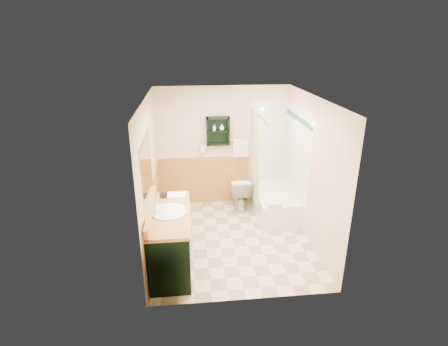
% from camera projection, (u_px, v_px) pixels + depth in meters
% --- Properties ---
extents(floor, '(3.00, 3.00, 0.00)m').
position_uv_depth(floor, '(232.00, 239.00, 6.01)').
color(floor, beige).
rests_on(floor, ground).
extents(back_wall, '(2.60, 0.04, 2.40)m').
position_uv_depth(back_wall, '(223.00, 147.00, 6.99)').
color(back_wall, '#F6E1C1').
rests_on(back_wall, ground).
extents(left_wall, '(0.04, 3.00, 2.40)m').
position_uv_depth(left_wall, '(149.00, 177.00, 5.45)').
color(left_wall, '#F6E1C1').
rests_on(left_wall, ground).
extents(right_wall, '(0.04, 3.00, 2.40)m').
position_uv_depth(right_wall, '(312.00, 171.00, 5.71)').
color(right_wall, '#F6E1C1').
rests_on(right_wall, ground).
extents(ceiling, '(2.60, 3.00, 0.04)m').
position_uv_depth(ceiling, '(233.00, 97.00, 5.14)').
color(ceiling, white).
rests_on(ceiling, back_wall).
extents(wainscot_left, '(2.98, 2.98, 1.00)m').
position_uv_depth(wainscot_left, '(154.00, 217.00, 5.70)').
color(wainscot_left, tan).
rests_on(wainscot_left, left_wall).
extents(wainscot_back, '(2.58, 2.58, 1.00)m').
position_uv_depth(wainscot_back, '(223.00, 179.00, 7.21)').
color(wainscot_back, tan).
rests_on(wainscot_back, back_wall).
extents(mirror_frame, '(1.30, 1.30, 1.00)m').
position_uv_depth(mirror_frame, '(147.00, 172.00, 4.83)').
color(mirror_frame, olive).
rests_on(mirror_frame, left_wall).
extents(mirror_glass, '(1.20, 1.20, 0.90)m').
position_uv_depth(mirror_glass, '(147.00, 172.00, 4.83)').
color(mirror_glass, white).
rests_on(mirror_glass, left_wall).
extents(tile_right, '(1.50, 1.50, 2.10)m').
position_uv_depth(tile_right, '(296.00, 164.00, 6.46)').
color(tile_right, white).
rests_on(tile_right, right_wall).
extents(tile_back, '(0.95, 0.95, 2.10)m').
position_uv_depth(tile_back, '(273.00, 153.00, 7.10)').
color(tile_back, white).
rests_on(tile_back, back_wall).
extents(tile_accent, '(1.50, 1.50, 0.10)m').
position_uv_depth(tile_accent, '(299.00, 119.00, 6.15)').
color(tile_accent, '#134434').
rests_on(tile_accent, right_wall).
extents(wall_shelf, '(0.45, 0.15, 0.55)m').
position_uv_depth(wall_shelf, '(218.00, 131.00, 6.74)').
color(wall_shelf, black).
rests_on(wall_shelf, back_wall).
extents(hair_dryer, '(0.10, 0.24, 0.18)m').
position_uv_depth(hair_dryer, '(203.00, 148.00, 6.86)').
color(hair_dryer, white).
rests_on(hair_dryer, back_wall).
extents(towel_bar, '(0.40, 0.06, 0.40)m').
position_uv_depth(towel_bar, '(240.00, 140.00, 6.90)').
color(towel_bar, white).
rests_on(towel_bar, back_wall).
extents(curtain_rod, '(0.03, 1.60, 0.03)m').
position_uv_depth(curtain_rod, '(257.00, 114.00, 6.04)').
color(curtain_rod, silver).
rests_on(curtain_rod, back_wall).
extents(shower_curtain, '(1.05, 1.05, 1.70)m').
position_uv_depth(shower_curtain, '(254.00, 157.00, 6.51)').
color(shower_curtain, beige).
rests_on(shower_curtain, curtain_rod).
extents(vanity, '(0.59, 1.43, 0.91)m').
position_uv_depth(vanity, '(171.00, 240.00, 5.15)').
color(vanity, black).
rests_on(vanity, ground).
extents(bathtub, '(0.74, 1.50, 0.49)m').
position_uv_depth(bathtub, '(273.00, 202.00, 6.82)').
color(bathtub, white).
rests_on(bathtub, ground).
extents(toilet, '(0.39, 0.69, 0.67)m').
position_uv_depth(toilet, '(239.00, 193.00, 6.99)').
color(toilet, white).
rests_on(toilet, ground).
extents(counter_towel, '(0.29, 0.23, 0.04)m').
position_uv_depth(counter_towel, '(177.00, 195.00, 5.48)').
color(counter_towel, white).
rests_on(counter_towel, vanity).
extents(vanity_book, '(0.15, 0.03, 0.20)m').
position_uv_depth(vanity_book, '(159.00, 190.00, 5.46)').
color(vanity_book, black).
rests_on(vanity_book, vanity).
extents(tub_towel, '(0.24, 0.20, 0.07)m').
position_uv_depth(tub_towel, '(273.00, 204.00, 6.09)').
color(tub_towel, white).
rests_on(tub_towel, bathtub).
extents(soap_bottle_a, '(0.07, 0.12, 0.05)m').
position_uv_depth(soap_bottle_a, '(214.00, 129.00, 6.72)').
color(soap_bottle_a, white).
rests_on(soap_bottle_a, wall_shelf).
extents(soap_bottle_b, '(0.11, 0.13, 0.09)m').
position_uv_depth(soap_bottle_b, '(222.00, 128.00, 6.72)').
color(soap_bottle_b, white).
rests_on(soap_bottle_b, wall_shelf).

